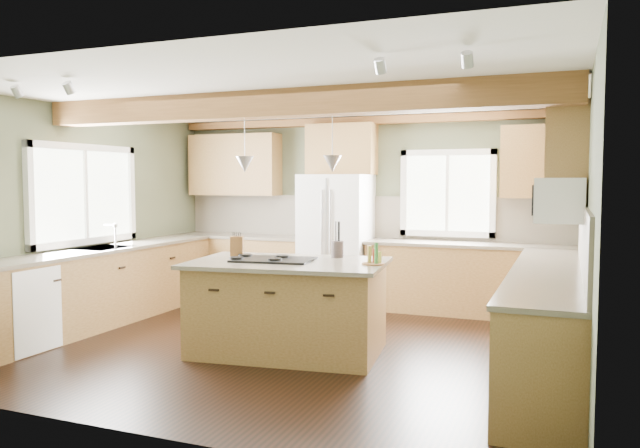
% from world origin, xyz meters
% --- Properties ---
extents(floor, '(5.60, 5.60, 0.00)m').
position_xyz_m(floor, '(0.00, 0.00, 0.00)').
color(floor, black).
rests_on(floor, ground).
extents(ceiling, '(5.60, 5.60, 0.00)m').
position_xyz_m(ceiling, '(0.00, 0.00, 2.60)').
color(ceiling, silver).
rests_on(ceiling, wall_back).
extents(wall_back, '(5.60, 0.00, 5.60)m').
position_xyz_m(wall_back, '(0.00, 2.50, 1.30)').
color(wall_back, '#474E37').
rests_on(wall_back, ground).
extents(wall_left, '(0.00, 5.00, 5.00)m').
position_xyz_m(wall_left, '(-2.80, 0.00, 1.30)').
color(wall_left, '#474E37').
rests_on(wall_left, ground).
extents(wall_right, '(0.00, 5.00, 5.00)m').
position_xyz_m(wall_right, '(2.80, 0.00, 1.30)').
color(wall_right, '#474E37').
rests_on(wall_right, ground).
extents(ceiling_beam, '(5.55, 0.26, 0.26)m').
position_xyz_m(ceiling_beam, '(0.00, -0.28, 2.47)').
color(ceiling_beam, brown).
rests_on(ceiling_beam, ceiling).
extents(soffit_trim, '(5.55, 0.20, 0.10)m').
position_xyz_m(soffit_trim, '(0.00, 2.40, 2.54)').
color(soffit_trim, brown).
rests_on(soffit_trim, ceiling).
extents(backsplash_back, '(5.58, 0.03, 0.58)m').
position_xyz_m(backsplash_back, '(0.00, 2.48, 1.21)').
color(backsplash_back, brown).
rests_on(backsplash_back, wall_back).
extents(backsplash_right, '(0.03, 3.70, 0.58)m').
position_xyz_m(backsplash_right, '(2.78, 0.05, 1.21)').
color(backsplash_right, brown).
rests_on(backsplash_right, wall_right).
extents(base_cab_back_left, '(2.02, 0.60, 0.88)m').
position_xyz_m(base_cab_back_left, '(-1.79, 2.20, 0.44)').
color(base_cab_back_left, brown).
rests_on(base_cab_back_left, floor).
extents(counter_back_left, '(2.06, 0.64, 0.04)m').
position_xyz_m(counter_back_left, '(-1.79, 2.20, 0.90)').
color(counter_back_left, '#50473A').
rests_on(counter_back_left, base_cab_back_left).
extents(base_cab_back_right, '(2.62, 0.60, 0.88)m').
position_xyz_m(base_cab_back_right, '(1.49, 2.20, 0.44)').
color(base_cab_back_right, brown).
rests_on(base_cab_back_right, floor).
extents(counter_back_right, '(2.66, 0.64, 0.04)m').
position_xyz_m(counter_back_right, '(1.49, 2.20, 0.90)').
color(counter_back_right, '#50473A').
rests_on(counter_back_right, base_cab_back_right).
extents(base_cab_left, '(0.60, 3.70, 0.88)m').
position_xyz_m(base_cab_left, '(-2.50, 0.05, 0.44)').
color(base_cab_left, brown).
rests_on(base_cab_left, floor).
extents(counter_left, '(0.64, 3.74, 0.04)m').
position_xyz_m(counter_left, '(-2.50, 0.05, 0.90)').
color(counter_left, '#50473A').
rests_on(counter_left, base_cab_left).
extents(base_cab_right, '(0.60, 3.70, 0.88)m').
position_xyz_m(base_cab_right, '(2.50, 0.05, 0.44)').
color(base_cab_right, brown).
rests_on(base_cab_right, floor).
extents(counter_right, '(0.64, 3.74, 0.04)m').
position_xyz_m(counter_right, '(2.50, 0.05, 0.90)').
color(counter_right, '#50473A').
rests_on(counter_right, base_cab_right).
extents(upper_cab_back_left, '(1.40, 0.35, 0.90)m').
position_xyz_m(upper_cab_back_left, '(-1.99, 2.33, 1.95)').
color(upper_cab_back_left, brown).
rests_on(upper_cab_back_left, wall_back).
extents(upper_cab_over_fridge, '(0.96, 0.35, 0.70)m').
position_xyz_m(upper_cab_over_fridge, '(-0.30, 2.33, 2.15)').
color(upper_cab_over_fridge, brown).
rests_on(upper_cab_over_fridge, wall_back).
extents(upper_cab_right, '(0.35, 2.20, 0.90)m').
position_xyz_m(upper_cab_right, '(2.62, 0.90, 1.95)').
color(upper_cab_right, brown).
rests_on(upper_cab_right, wall_right).
extents(upper_cab_back_corner, '(0.90, 0.35, 0.90)m').
position_xyz_m(upper_cab_back_corner, '(2.30, 2.33, 1.95)').
color(upper_cab_back_corner, brown).
rests_on(upper_cab_back_corner, wall_back).
extents(window_left, '(0.04, 1.60, 1.05)m').
position_xyz_m(window_left, '(-2.78, 0.05, 1.55)').
color(window_left, white).
rests_on(window_left, wall_left).
extents(window_back, '(1.10, 0.04, 1.00)m').
position_xyz_m(window_back, '(1.15, 2.48, 1.55)').
color(window_back, white).
rests_on(window_back, wall_back).
extents(sink, '(0.50, 0.65, 0.03)m').
position_xyz_m(sink, '(-2.50, 0.05, 0.91)').
color(sink, '#262628').
rests_on(sink, counter_left).
extents(faucet, '(0.02, 0.02, 0.28)m').
position_xyz_m(faucet, '(-2.32, 0.05, 1.05)').
color(faucet, '#B2B2B7').
rests_on(faucet, sink).
extents(dishwasher, '(0.60, 0.60, 0.84)m').
position_xyz_m(dishwasher, '(-2.49, -1.25, 0.43)').
color(dishwasher, white).
rests_on(dishwasher, floor).
extents(oven, '(0.60, 0.72, 0.84)m').
position_xyz_m(oven, '(2.49, -1.25, 0.43)').
color(oven, white).
rests_on(oven, floor).
extents(microwave, '(0.40, 0.70, 0.38)m').
position_xyz_m(microwave, '(2.58, -0.05, 1.55)').
color(microwave, white).
rests_on(microwave, wall_right).
extents(pendant_left, '(0.18, 0.18, 0.16)m').
position_xyz_m(pendant_left, '(-0.37, -0.34, 1.88)').
color(pendant_left, '#B2B2B7').
rests_on(pendant_left, ceiling).
extents(pendant_right, '(0.18, 0.18, 0.16)m').
position_xyz_m(pendant_right, '(0.52, -0.22, 1.88)').
color(pendant_right, '#B2B2B7').
rests_on(pendant_right, ceiling).
extents(refrigerator, '(0.90, 0.74, 1.80)m').
position_xyz_m(refrigerator, '(-0.30, 2.12, 0.90)').
color(refrigerator, white).
rests_on(refrigerator, floor).
extents(island, '(1.93, 1.32, 0.88)m').
position_xyz_m(island, '(0.08, -0.28, 0.44)').
color(island, olive).
rests_on(island, floor).
extents(island_top, '(2.06, 1.45, 0.04)m').
position_xyz_m(island_top, '(0.08, -0.28, 0.90)').
color(island_top, '#50473A').
rests_on(island_top, island).
extents(cooktop, '(0.84, 0.61, 0.02)m').
position_xyz_m(cooktop, '(-0.07, -0.30, 0.93)').
color(cooktop, black).
rests_on(cooktop, island_top).
extents(knife_block, '(0.16, 0.14, 0.22)m').
position_xyz_m(knife_block, '(-0.55, -0.18, 1.03)').
color(knife_block, brown).
rests_on(knife_block, island_top).
extents(utensil_crock, '(0.13, 0.13, 0.17)m').
position_xyz_m(utensil_crock, '(0.43, 0.17, 1.01)').
color(utensil_crock, '#443D37').
rests_on(utensil_crock, island_top).
extents(bottle_tray, '(0.24, 0.24, 0.20)m').
position_xyz_m(bottle_tray, '(0.94, -0.21, 1.02)').
color(bottle_tray, brown).
rests_on(bottle_tray, island_top).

